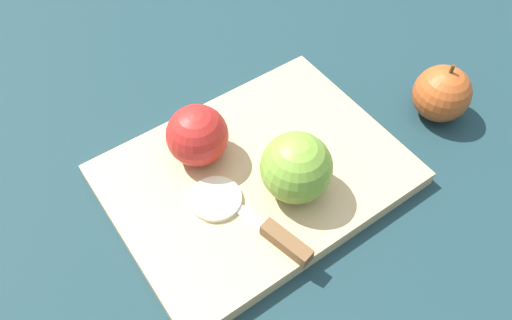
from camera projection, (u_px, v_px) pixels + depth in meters
ground_plane at (256, 180)px, 0.64m from camera, size 4.00×4.00×0.00m
cutting_board at (256, 175)px, 0.63m from camera, size 0.39×0.31×0.02m
apple_half_left at (296, 168)px, 0.57m from camera, size 0.08×0.08×0.08m
apple_half_right at (198, 135)px, 0.60m from camera, size 0.08×0.08×0.08m
knife at (278, 236)px, 0.56m from camera, size 0.03×0.16×0.02m
apple_slice at (214, 197)px, 0.59m from camera, size 0.06×0.06×0.01m
apple_whole at (442, 94)px, 0.68m from camera, size 0.08×0.08×0.09m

